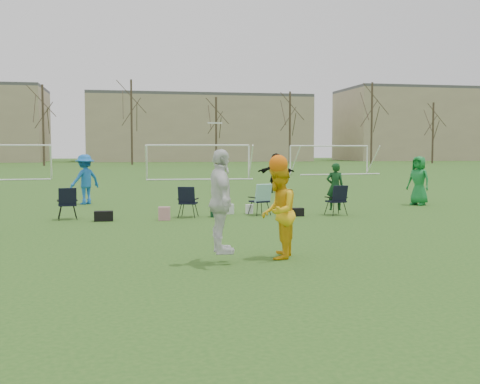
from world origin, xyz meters
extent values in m
plane|color=#275219|center=(0.00, 0.00, 0.00)|extent=(260.00, 260.00, 0.00)
imported|color=blue|center=(-2.78, 13.13, 0.96)|extent=(1.42, 1.31, 1.93)
imported|color=#157630|center=(9.71, 10.33, 0.93)|extent=(0.98, 1.09, 1.86)
imported|color=black|center=(6.03, 17.71, 0.97)|extent=(1.88, 0.97, 1.94)
imported|color=white|center=(0.42, 0.21, 1.16)|extent=(0.47, 1.14, 1.94)
imported|color=yellow|center=(1.60, 0.51, 0.91)|extent=(0.97, 1.07, 1.81)
sphere|color=orange|center=(1.60, 0.51, 1.84)|extent=(0.36, 0.36, 0.36)
cylinder|color=white|center=(0.31, 0.19, 2.61)|extent=(0.27, 0.27, 0.04)
imported|color=#103D19|center=(5.41, 7.75, 0.92)|extent=(0.62, 0.48, 1.53)
cube|color=black|center=(-1.92, 7.41, 0.15)|extent=(0.55, 0.30, 0.30)
cube|color=#CA838E|center=(-0.14, 7.29, 0.20)|extent=(0.37, 0.25, 0.40)
cube|color=#0E331A|center=(1.57, 7.86, 0.14)|extent=(0.47, 0.32, 0.28)
cube|color=white|center=(2.02, 8.68, 0.16)|extent=(0.44, 0.33, 0.32)
cylinder|color=white|center=(2.75, 8.60, 0.15)|extent=(0.26, 0.26, 0.30)
cube|color=black|center=(4.03, 7.57, 0.13)|extent=(0.50, 0.26, 0.26)
cube|color=black|center=(-3.02, 8.08, 0.48)|extent=(0.67, 0.67, 0.96)
cube|color=black|center=(0.65, 7.96, 0.48)|extent=(0.76, 0.76, 0.96)
cube|color=black|center=(2.98, 8.14, 0.48)|extent=(0.76, 0.76, 0.96)
cube|color=black|center=(5.41, 7.65, 0.48)|extent=(0.70, 0.70, 0.96)
cylinder|color=white|center=(-6.36, 34.32, 1.20)|extent=(0.12, 0.12, 2.40)
cylinder|color=white|center=(0.36, 32.25, 1.20)|extent=(0.12, 0.12, 2.40)
cylinder|color=white|center=(7.64, 31.75, 1.20)|extent=(0.12, 0.12, 2.40)
cylinder|color=white|center=(4.00, 32.00, 2.40)|extent=(7.29, 0.63, 0.12)
cylinder|color=white|center=(12.39, 37.49, 1.20)|extent=(0.12, 0.12, 2.40)
cylinder|color=white|center=(19.61, 38.51, 1.20)|extent=(0.12, 0.12, 2.40)
cylinder|color=white|center=(16.00, 38.00, 2.40)|extent=(7.25, 1.13, 0.12)
cylinder|color=#382B21|center=(-11.00, 68.50, 5.10)|extent=(0.28, 0.28, 10.20)
cylinder|color=#382B21|center=(0.00, 71.50, 5.70)|extent=(0.28, 0.28, 11.40)
cylinder|color=#382B21|center=(11.00, 68.50, 4.50)|extent=(0.28, 0.28, 9.00)
cylinder|color=#382B21|center=(22.00, 71.50, 5.10)|extent=(0.28, 0.28, 10.20)
cylinder|color=#382B21|center=(33.00, 68.50, 5.70)|extent=(0.28, 0.28, 11.40)
cylinder|color=#382B21|center=(44.00, 71.50, 4.50)|extent=(0.28, 0.28, 9.00)
cube|color=tan|center=(12.00, 96.00, 5.50)|extent=(38.00, 16.00, 11.00)
cube|color=tan|center=(55.00, 96.00, 6.50)|extent=(30.00, 16.00, 13.00)
camera|label=1|loc=(-1.38, -10.74, 2.13)|focal=45.00mm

